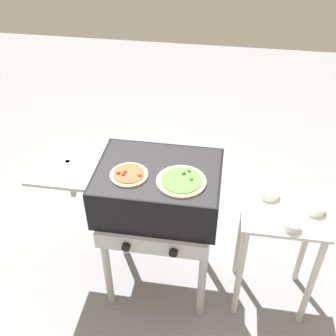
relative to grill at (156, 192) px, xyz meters
name	(u,v)px	position (x,y,z in m)	size (l,w,h in m)	color
ground_plane	(160,280)	(0.01, 0.00, -0.76)	(8.00, 8.00, 0.00)	gray
grill	(156,192)	(0.00, 0.00, 0.00)	(0.96, 0.53, 0.90)	black
pizza_pepperoni	(129,175)	(-0.12, -0.06, 0.15)	(0.19, 0.19, 0.03)	beige
pizza_veggie	(181,181)	(0.14, -0.07, 0.15)	(0.25, 0.25, 0.03)	#E0C17F
prep_table	(279,237)	(0.67, 0.00, -0.24)	(0.44, 0.36, 0.71)	beige
topping_bowl_near	(291,225)	(0.69, -0.11, -0.02)	(0.09, 0.09, 0.04)	silver
topping_bowl_far	(269,193)	(0.59, 0.11, -0.02)	(0.11, 0.11, 0.04)	silver
topping_bowl_middle	(315,208)	(0.82, 0.03, -0.02)	(0.11, 0.11, 0.04)	silver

